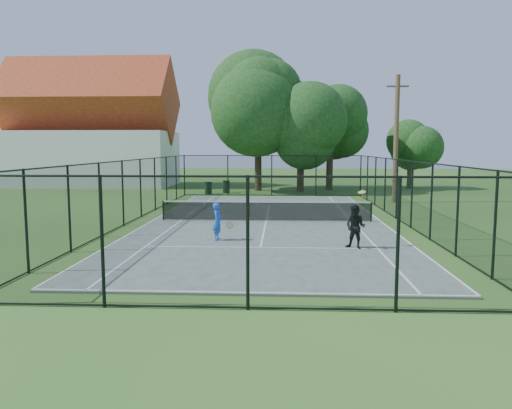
{
  "coord_description": "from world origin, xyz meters",
  "views": [
    {
      "loc": [
        0.73,
        -23.73,
        3.61
      ],
      "look_at": [
        -0.33,
        -3.0,
        1.2
      ],
      "focal_mm": 35.0,
      "sensor_mm": 36.0,
      "label": 1
    }
  ],
  "objects_px": {
    "trash_bin_left": "(208,188)",
    "player_blue": "(218,222)",
    "trash_bin_right": "(226,187)",
    "player_black": "(355,227)",
    "tennis_net": "(266,210)",
    "utility_pole": "(396,138)"
  },
  "relations": [
    {
      "from": "trash_bin_left",
      "to": "player_blue",
      "type": "xyz_separation_m",
      "value": [
        3.2,
        -19.19,
        0.3
      ]
    },
    {
      "from": "trash_bin_right",
      "to": "tennis_net",
      "type": "bearing_deg",
      "value": -76.5
    },
    {
      "from": "tennis_net",
      "to": "player_black",
      "type": "distance_m",
      "value": 7.18
    },
    {
      "from": "utility_pole",
      "to": "trash_bin_left",
      "type": "bearing_deg",
      "value": 158.33
    },
    {
      "from": "utility_pole",
      "to": "player_black",
      "type": "relative_size",
      "value": 4.03
    },
    {
      "from": "trash_bin_right",
      "to": "utility_pole",
      "type": "distance_m",
      "value": 13.64
    },
    {
      "from": "trash_bin_right",
      "to": "player_black",
      "type": "bearing_deg",
      "value": -72.04
    },
    {
      "from": "trash_bin_left",
      "to": "utility_pole",
      "type": "distance_m",
      "value": 14.42
    },
    {
      "from": "trash_bin_left",
      "to": "player_black",
      "type": "relative_size",
      "value": 0.46
    },
    {
      "from": "utility_pole",
      "to": "player_blue",
      "type": "height_order",
      "value": "utility_pole"
    },
    {
      "from": "trash_bin_left",
      "to": "utility_pole",
      "type": "bearing_deg",
      "value": -21.67
    },
    {
      "from": "tennis_net",
      "to": "trash_bin_left",
      "type": "distance_m",
      "value": 14.97
    },
    {
      "from": "trash_bin_left",
      "to": "trash_bin_right",
      "type": "bearing_deg",
      "value": 34.28
    },
    {
      "from": "utility_pole",
      "to": "player_blue",
      "type": "distance_m",
      "value": 17.43
    },
    {
      "from": "trash_bin_left",
      "to": "utility_pole",
      "type": "relative_size",
      "value": 0.11
    },
    {
      "from": "tennis_net",
      "to": "player_blue",
      "type": "height_order",
      "value": "player_blue"
    },
    {
      "from": "tennis_net",
      "to": "trash_bin_right",
      "type": "distance_m",
      "value": 15.45
    },
    {
      "from": "tennis_net",
      "to": "utility_pole",
      "type": "height_order",
      "value": "utility_pole"
    },
    {
      "from": "player_black",
      "to": "utility_pole",
      "type": "bearing_deg",
      "value": 72.82
    },
    {
      "from": "trash_bin_left",
      "to": "player_black",
      "type": "bearing_deg",
      "value": -68.17
    },
    {
      "from": "trash_bin_right",
      "to": "utility_pole",
      "type": "height_order",
      "value": "utility_pole"
    },
    {
      "from": "tennis_net",
      "to": "player_black",
      "type": "height_order",
      "value": "player_black"
    }
  ]
}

